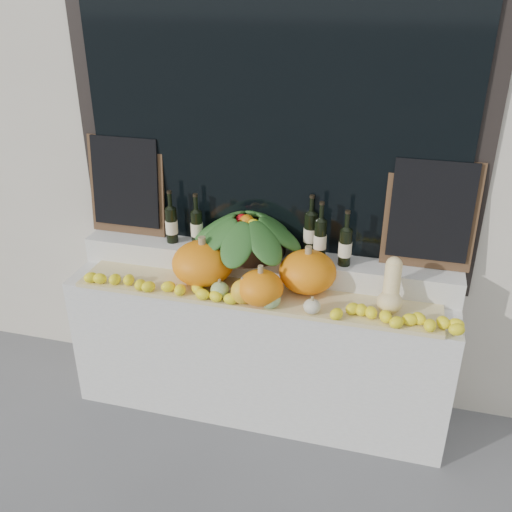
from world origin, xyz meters
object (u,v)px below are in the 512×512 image
Objects in this scene: pumpkin_left at (203,263)px; pumpkin_right at (308,272)px; butternut_squash at (391,289)px; wine_bottle_tall at (311,232)px; produce_bowl at (247,233)px.

pumpkin_left reaches higher than pumpkin_right.
pumpkin_left is 1.27× the size of butternut_squash.
wine_bottle_tall is at bearing 26.55° from pumpkin_left.
produce_bowl reaches higher than butternut_squash.
produce_bowl reaches higher than pumpkin_left.
wine_bottle_tall is at bearing 12.56° from produce_bowl.
butternut_squash is 0.61m from wine_bottle_tall.
butternut_squash is at bearing -1.27° from pumpkin_left.
butternut_squash is (1.08, -0.02, -0.00)m from pumpkin_left.
butternut_squash is (0.47, -0.09, 0.01)m from pumpkin_right.
wine_bottle_tall reaches higher than butternut_squash.
pumpkin_left is at bearing -135.35° from produce_bowl.
pumpkin_right is at bearing -19.84° from produce_bowl.
butternut_squash is at bearing -32.04° from wine_bottle_tall.
pumpkin_left is 0.66m from wine_bottle_tall.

